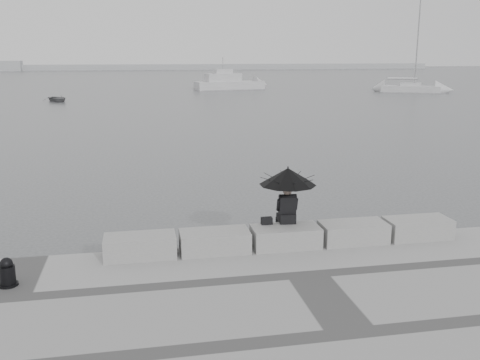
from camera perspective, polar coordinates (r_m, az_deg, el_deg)
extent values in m
plane|color=#434648|center=(13.46, 4.30, -8.45)|extent=(360.00, 360.00, 0.00)
cube|color=gray|center=(12.35, -10.61, -6.98)|extent=(1.60, 0.80, 0.50)
cube|color=gray|center=(12.45, -2.72, -6.57)|extent=(1.60, 0.80, 0.50)
cube|color=gray|center=(12.79, 4.89, -6.07)|extent=(1.60, 0.80, 0.50)
cube|color=gray|center=(13.33, 11.97, -5.50)|extent=(1.60, 0.80, 0.50)
cube|color=gray|center=(14.06, 18.40, -4.91)|extent=(1.60, 0.80, 0.50)
sphere|color=#726056|center=(12.83, 5.08, -1.20)|extent=(0.21, 0.21, 0.21)
cylinder|color=black|center=(12.80, 5.10, -0.90)|extent=(0.02, 0.02, 1.00)
cone|color=black|center=(12.73, 5.12, 0.39)|extent=(1.37, 1.37, 0.41)
sphere|color=black|center=(12.68, 5.15, 1.37)|extent=(0.04, 0.04, 0.04)
cube|color=black|center=(12.84, 2.86, -4.37)|extent=(0.27, 0.15, 0.17)
cylinder|color=black|center=(11.72, -23.46, -10.20)|extent=(0.38, 0.38, 0.06)
cylinder|color=black|center=(11.65, -23.55, -9.37)|extent=(0.30, 0.30, 0.42)
sphere|color=black|center=(11.56, -23.67, -8.17)|extent=(0.25, 0.25, 0.25)
cube|color=#A1A3A6|center=(167.13, -9.95, 11.78)|extent=(180.00, 6.00, 1.60)
cube|color=silver|center=(74.29, 17.71, 9.20)|extent=(7.63, 5.68, 0.90)
cube|color=silver|center=(74.26, 17.75, 9.66)|extent=(3.04, 2.65, 0.50)
cylinder|color=gray|center=(74.17, 18.08, 14.16)|extent=(0.16, 0.16, 12.00)
cylinder|color=gray|center=(74.23, 17.78, 10.16)|extent=(3.69, 2.10, 0.10)
cube|color=silver|center=(76.36, -1.13, 10.03)|extent=(10.08, 4.62, 1.20)
cube|color=silver|center=(76.30, -1.14, 10.85)|extent=(5.20, 3.10, 1.20)
cube|color=silver|center=(76.26, -1.14, 11.53)|extent=(2.69, 2.04, 0.60)
cylinder|color=gray|center=(76.24, -1.14, 12.35)|extent=(0.08, 0.08, 1.60)
imported|color=gray|center=(60.13, -18.89, 8.20)|extent=(3.62, 2.92, 0.57)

